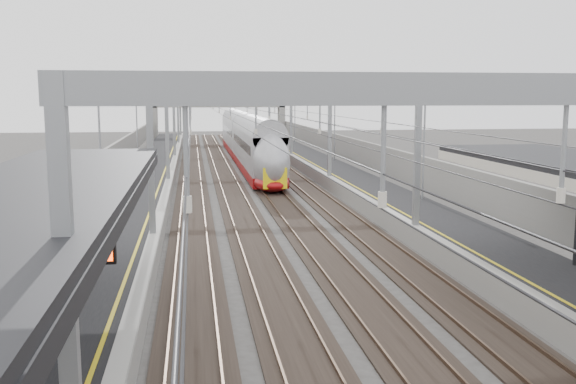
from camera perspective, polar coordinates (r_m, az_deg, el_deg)
name	(u,v)px	position (r m, az deg, el deg)	size (l,w,h in m)	color
platform_left	(148,181)	(53.07, -12.30, 0.98)	(4.00, 120.00, 1.00)	black
platform_right	(341,177)	(54.38, 4.77, 1.32)	(4.00, 120.00, 1.00)	black
tracks	(247,184)	(53.19, -3.65, 0.68)	(11.40, 140.00, 0.20)	black
overhead_line	(240,109)	(59.30, -4.25, 7.38)	(13.00, 140.00, 6.60)	gray
overbridge	(219,109)	(107.62, -6.18, 7.39)	(22.00, 2.20, 6.90)	gray
wall_left	(107,168)	(53.25, -15.77, 2.07)	(0.30, 120.00, 3.20)	gray
wall_right	(378,164)	(55.07, 8.03, 2.51)	(0.30, 120.00, 3.20)	gray
train	(247,144)	(70.20, -3.64, 4.31)	(2.80, 51.09, 4.43)	#9F0E10
signal_green	(186,136)	(81.01, -9.06, 4.95)	(0.32, 0.32, 3.48)	black
signal_red_near	(257,138)	(76.01, -2.73, 4.82)	(0.32, 0.32, 3.48)	black
signal_red_far	(275,137)	(77.48, -1.20, 4.89)	(0.32, 0.32, 3.48)	black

